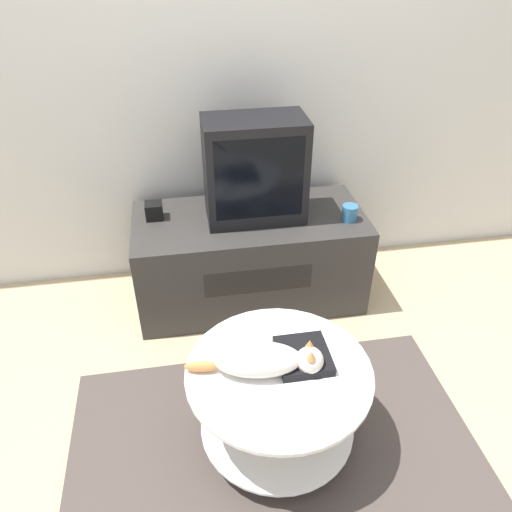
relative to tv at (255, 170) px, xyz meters
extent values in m
plane|color=tan|center=(-0.10, -1.11, -0.81)|extent=(12.00, 12.00, 0.00)
cube|color=silver|center=(-0.10, 0.37, 0.49)|extent=(8.00, 0.05, 2.60)
cube|color=#4C423D|center=(-0.10, -1.11, -0.80)|extent=(1.74, 1.16, 0.02)
cube|color=#33302D|center=(-0.03, -0.01, -0.54)|extent=(1.27, 0.59, 0.54)
cube|color=black|center=(-0.03, -0.30, -0.49)|extent=(0.57, 0.01, 0.15)
cube|color=black|center=(0.00, 0.00, 0.00)|extent=(0.52, 0.29, 0.55)
cube|color=black|center=(0.00, -0.14, 0.01)|extent=(0.45, 0.01, 0.43)
cube|color=black|center=(-0.54, 0.07, -0.23)|extent=(0.09, 0.09, 0.09)
cylinder|color=teal|center=(0.50, -0.13, -0.23)|extent=(0.08, 0.08, 0.09)
cylinder|color=#B2B2B7|center=(-0.08, -1.03, -0.79)|extent=(0.31, 0.31, 0.01)
cylinder|color=#B7B7BC|center=(-0.08, -1.03, -0.59)|extent=(0.04, 0.04, 0.41)
cylinder|color=white|center=(-0.08, -1.03, -0.69)|extent=(0.65, 0.65, 0.01)
cylinder|color=white|center=(-0.08, -1.03, -0.38)|extent=(0.73, 0.73, 0.02)
cube|color=beige|center=(-0.16, -1.03, -0.67)|extent=(0.18, 0.18, 0.03)
cube|color=maroon|center=(-0.01, -1.06, -0.68)|extent=(0.16, 0.15, 0.01)
cube|color=black|center=(0.03, -0.99, -0.35)|extent=(0.20, 0.22, 0.04)
ellipsoid|color=silver|center=(-0.16, -1.02, -0.30)|extent=(0.36, 0.20, 0.13)
sphere|color=silver|center=(0.04, -1.05, -0.31)|extent=(0.11, 0.11, 0.11)
cone|color=#D18447|center=(0.04, -1.02, -0.25)|extent=(0.04, 0.04, 0.04)
cone|color=#D18447|center=(0.03, -1.08, -0.25)|extent=(0.04, 0.04, 0.04)
ellipsoid|color=#D18447|center=(-0.37, -0.99, -0.34)|extent=(0.14, 0.06, 0.04)
camera|label=1|loc=(-0.39, -2.34, 1.10)|focal=35.00mm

